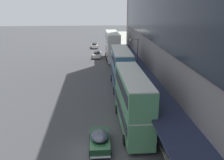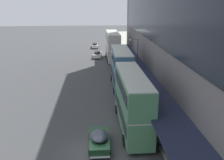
{
  "view_description": "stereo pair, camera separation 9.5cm",
  "coord_description": "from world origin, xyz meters",
  "px_view_note": "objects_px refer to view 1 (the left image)",
  "views": [
    {
      "loc": [
        0.24,
        -18.94,
        12.66
      ],
      "look_at": [
        2.7,
        14.63,
        2.01
      ],
      "focal_mm": 40.0,
      "sensor_mm": 36.0,
      "label": 1
    },
    {
      "loc": [
        0.34,
        -18.95,
        12.66
      ],
      "look_at": [
        2.7,
        14.63,
        2.01
      ],
      "focal_mm": 40.0,
      "sensor_mm": 36.0,
      "label": 2
    }
  ],
  "objects_px": {
    "street_lamp": "(136,57)",
    "transit_bus_kerbside_far": "(133,99)",
    "sedan_oncoming_rear": "(97,54)",
    "transit_bus_kerbside_rear": "(121,67)",
    "transit_bus_kerbside_front": "(112,45)",
    "sedan_second_near": "(100,140)",
    "fire_hydrant": "(159,123)",
    "sedan_second_mid": "(94,45)",
    "pedestrian_at_kerb": "(167,115)"
  },
  "relations": [
    {
      "from": "fire_hydrant",
      "to": "transit_bus_kerbside_rear",
      "type": "bearing_deg",
      "value": 100.98
    },
    {
      "from": "sedan_second_near",
      "to": "sedan_second_mid",
      "type": "bearing_deg",
      "value": 90.19
    },
    {
      "from": "transit_bus_kerbside_front",
      "to": "pedestrian_at_kerb",
      "type": "height_order",
      "value": "transit_bus_kerbside_front"
    },
    {
      "from": "sedan_second_mid",
      "to": "pedestrian_at_kerb",
      "type": "height_order",
      "value": "pedestrian_at_kerb"
    },
    {
      "from": "transit_bus_kerbside_front",
      "to": "sedan_second_near",
      "type": "bearing_deg",
      "value": -96.11
    },
    {
      "from": "transit_bus_kerbside_far",
      "to": "sedan_oncoming_rear",
      "type": "distance_m",
      "value": 34.79
    },
    {
      "from": "transit_bus_kerbside_far",
      "to": "fire_hydrant",
      "type": "relative_size",
      "value": 15.11
    },
    {
      "from": "transit_bus_kerbside_far",
      "to": "street_lamp",
      "type": "xyz_separation_m",
      "value": [
        2.89,
        15.06,
        1.05
      ]
    },
    {
      "from": "sedan_second_mid",
      "to": "pedestrian_at_kerb",
      "type": "bearing_deg",
      "value": -81.13
    },
    {
      "from": "transit_bus_kerbside_rear",
      "to": "transit_bus_kerbside_far",
      "type": "height_order",
      "value": "transit_bus_kerbside_far"
    },
    {
      "from": "pedestrian_at_kerb",
      "to": "transit_bus_kerbside_rear",
      "type": "bearing_deg",
      "value": 105.11
    },
    {
      "from": "transit_bus_kerbside_far",
      "to": "pedestrian_at_kerb",
      "type": "xyz_separation_m",
      "value": [
        3.72,
        0.2,
        -1.98
      ]
    },
    {
      "from": "transit_bus_kerbside_far",
      "to": "street_lamp",
      "type": "bearing_deg",
      "value": 79.15
    },
    {
      "from": "sedan_second_near",
      "to": "transit_bus_kerbside_rear",
      "type": "bearing_deg",
      "value": 77.33
    },
    {
      "from": "sedan_second_mid",
      "to": "sedan_second_near",
      "type": "distance_m",
      "value": 50.78
    },
    {
      "from": "sedan_oncoming_rear",
      "to": "fire_hydrant",
      "type": "xyz_separation_m",
      "value": [
        5.94,
        -34.7,
        -0.29
      ]
    },
    {
      "from": "pedestrian_at_kerb",
      "to": "street_lamp",
      "type": "xyz_separation_m",
      "value": [
        -0.84,
        14.86,
        3.03
      ]
    },
    {
      "from": "sedan_second_mid",
      "to": "sedan_second_near",
      "type": "height_order",
      "value": "sedan_second_near"
    },
    {
      "from": "transit_bus_kerbside_far",
      "to": "pedestrian_at_kerb",
      "type": "bearing_deg",
      "value": 3.02
    },
    {
      "from": "street_lamp",
      "to": "transit_bus_kerbside_far",
      "type": "bearing_deg",
      "value": -100.85
    },
    {
      "from": "sedan_second_mid",
      "to": "sedan_oncoming_rear",
      "type": "bearing_deg",
      "value": -87.77
    },
    {
      "from": "transit_bus_kerbside_far",
      "to": "sedan_oncoming_rear",
      "type": "relative_size",
      "value": 2.14
    },
    {
      "from": "transit_bus_kerbside_far",
      "to": "sedan_second_near",
      "type": "height_order",
      "value": "transit_bus_kerbside_far"
    },
    {
      "from": "sedan_second_near",
      "to": "fire_hydrant",
      "type": "height_order",
      "value": "sedan_second_near"
    },
    {
      "from": "transit_bus_kerbside_front",
      "to": "sedan_second_mid",
      "type": "relative_size",
      "value": 2.42
    },
    {
      "from": "transit_bus_kerbside_far",
      "to": "fire_hydrant",
      "type": "xyz_separation_m",
      "value": [
        2.81,
        -0.13,
        -2.66
      ]
    },
    {
      "from": "sedan_second_mid",
      "to": "sedan_oncoming_rear",
      "type": "relative_size",
      "value": 0.9
    },
    {
      "from": "fire_hydrant",
      "to": "sedan_second_mid",
      "type": "bearing_deg",
      "value": 97.73
    },
    {
      "from": "sedan_oncoming_rear",
      "to": "fire_hydrant",
      "type": "bearing_deg",
      "value": -80.29
    },
    {
      "from": "transit_bus_kerbside_front",
      "to": "transit_bus_kerbside_rear",
      "type": "height_order",
      "value": "transit_bus_kerbside_front"
    },
    {
      "from": "fire_hydrant",
      "to": "sedan_oncoming_rear",
      "type": "bearing_deg",
      "value": 99.71
    },
    {
      "from": "street_lamp",
      "to": "fire_hydrant",
      "type": "xyz_separation_m",
      "value": [
        -0.07,
        -15.19,
        -3.71
      ]
    },
    {
      "from": "transit_bus_kerbside_rear",
      "to": "sedan_oncoming_rear",
      "type": "distance_m",
      "value": 21.96
    },
    {
      "from": "sedan_second_mid",
      "to": "fire_hydrant",
      "type": "height_order",
      "value": "sedan_second_mid"
    },
    {
      "from": "transit_bus_kerbside_rear",
      "to": "street_lamp",
      "type": "relative_size",
      "value": 1.39
    },
    {
      "from": "sedan_oncoming_rear",
      "to": "pedestrian_at_kerb",
      "type": "distance_m",
      "value": 35.05
    },
    {
      "from": "transit_bus_kerbside_far",
      "to": "sedan_oncoming_rear",
      "type": "bearing_deg",
      "value": 95.16
    },
    {
      "from": "transit_bus_kerbside_rear",
      "to": "fire_hydrant",
      "type": "relative_size",
      "value": 13.87
    },
    {
      "from": "transit_bus_kerbside_rear",
      "to": "sedan_second_near",
      "type": "height_order",
      "value": "transit_bus_kerbside_rear"
    },
    {
      "from": "transit_bus_kerbside_rear",
      "to": "transit_bus_kerbside_far",
      "type": "relative_size",
      "value": 0.92
    },
    {
      "from": "sedan_second_mid",
      "to": "pedestrian_at_kerb",
      "type": "distance_m",
      "value": 47.64
    },
    {
      "from": "street_lamp",
      "to": "fire_hydrant",
      "type": "relative_size",
      "value": 9.97
    },
    {
      "from": "street_lamp",
      "to": "fire_hydrant",
      "type": "distance_m",
      "value": 15.64
    },
    {
      "from": "transit_bus_kerbside_rear",
      "to": "sedan_second_near",
      "type": "bearing_deg",
      "value": -102.67
    },
    {
      "from": "transit_bus_kerbside_far",
      "to": "sedan_second_mid",
      "type": "relative_size",
      "value": 2.38
    },
    {
      "from": "transit_bus_kerbside_far",
      "to": "pedestrian_at_kerb",
      "type": "height_order",
      "value": "transit_bus_kerbside_far"
    },
    {
      "from": "sedan_oncoming_rear",
      "to": "street_lamp",
      "type": "distance_m",
      "value": 20.7
    },
    {
      "from": "sedan_second_near",
      "to": "street_lamp",
      "type": "distance_m",
      "value": 19.92
    },
    {
      "from": "transit_bus_kerbside_far",
      "to": "sedan_second_mid",
      "type": "distance_m",
      "value": 47.47
    },
    {
      "from": "transit_bus_kerbside_rear",
      "to": "fire_hydrant",
      "type": "bearing_deg",
      "value": -79.02
    }
  ]
}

